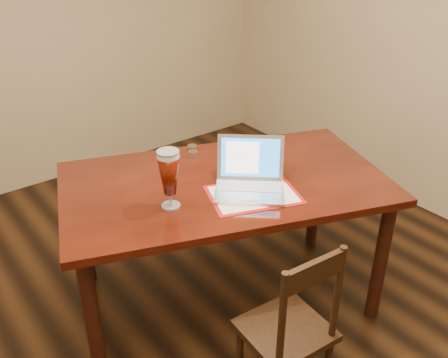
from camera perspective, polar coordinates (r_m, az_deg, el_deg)
ground at (r=2.96m, az=-1.06°, el=-18.64°), size 5.00×5.00×0.00m
room_shell at (r=2.06m, az=-1.51°, el=17.03°), size 4.51×5.01×2.71m
dining_table at (r=2.82m, az=0.03°, el=-1.85°), size 2.03×1.57×1.15m
dining_chair at (r=2.46m, az=7.55°, el=-16.71°), size 0.42×0.40×0.92m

